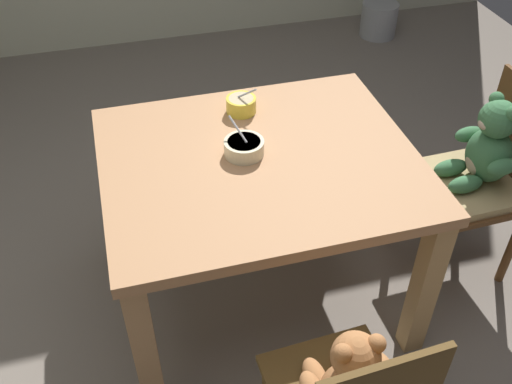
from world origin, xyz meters
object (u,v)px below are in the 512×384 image
Objects in this scene: porridge_bowl_cream_center at (244,147)px; metal_pail at (379,20)px; teddy_chair_near_right at (481,165)px; porridge_bowl_yellow_far_center at (241,104)px; dining_table at (260,183)px.

porridge_bowl_cream_center reaches higher than metal_pail.
teddy_chair_near_right reaches higher than porridge_bowl_yellow_far_center.
metal_pail is at bearing 50.72° from porridge_bowl_yellow_far_center.
porridge_bowl_yellow_far_center is 0.45× the size of metal_pail.
teddy_chair_near_right is 0.98m from porridge_bowl_cream_center.
dining_table is 0.91m from teddy_chair_near_right.
dining_table is 7.64× the size of porridge_bowl_cream_center.
metal_pail is (1.51, 1.84, -0.63)m from porridge_bowl_yellow_far_center.
porridge_bowl_cream_center is at bearing -6.48° from teddy_chair_near_right.
metal_pail is (0.61, 2.19, -0.41)m from teddy_chair_near_right.
porridge_bowl_yellow_far_center is 0.82× the size of porridge_bowl_cream_center.
dining_table is at bearing -91.89° from porridge_bowl_yellow_far_center.
teddy_chair_near_right reaches higher than dining_table.
porridge_bowl_cream_center is (-0.06, -0.27, -0.00)m from porridge_bowl_yellow_far_center.
metal_pail is (1.52, 2.15, -0.48)m from dining_table.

